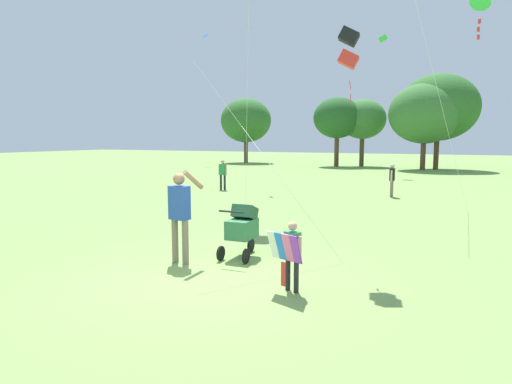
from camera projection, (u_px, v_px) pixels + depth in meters
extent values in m
plane|color=#75994C|center=(216.00, 279.00, 7.33)|extent=(120.00, 120.00, 0.00)
cylinder|color=brown|center=(246.00, 152.00, 41.21)|extent=(0.36, 0.36, 1.98)
ellipsoid|color=#2D6628|center=(246.00, 120.00, 40.87)|extent=(4.66, 4.20, 3.96)
cylinder|color=brown|center=(337.00, 152.00, 35.89)|extent=(0.36, 0.36, 2.34)
ellipsoid|color=#235623|center=(337.00, 118.00, 35.57)|extent=(3.80, 3.42, 3.23)
cylinder|color=brown|center=(362.00, 152.00, 35.96)|extent=(0.36, 0.36, 2.28)
ellipsoid|color=#387033|center=(363.00, 119.00, 35.65)|extent=(3.69, 3.32, 3.14)
cylinder|color=brown|center=(423.00, 156.00, 31.88)|extent=(0.36, 0.36, 1.99)
ellipsoid|color=#387033|center=(425.00, 113.00, 31.53)|extent=(4.98, 4.48, 4.24)
cylinder|color=brown|center=(436.00, 154.00, 32.41)|extent=(0.36, 0.36, 2.21)
ellipsoid|color=#2D6628|center=(438.00, 107.00, 32.01)|extent=(5.59, 5.03, 4.75)
cylinder|color=#232328|center=(296.00, 276.00, 6.65)|extent=(0.08, 0.08, 0.52)
cylinder|color=#232328|center=(288.00, 273.00, 6.77)|extent=(0.08, 0.08, 0.52)
cube|color=#2D8C4C|center=(292.00, 245.00, 6.65)|extent=(0.26, 0.21, 0.39)
cylinder|color=tan|center=(300.00, 248.00, 6.56)|extent=(0.06, 0.06, 0.35)
cylinder|color=tan|center=(285.00, 245.00, 6.76)|extent=(0.06, 0.06, 0.35)
sphere|color=tan|center=(293.00, 226.00, 6.62)|extent=(0.13, 0.13, 0.13)
cube|color=purple|center=(296.00, 250.00, 6.38)|extent=(0.19, 0.19, 0.43)
cube|color=pink|center=(288.00, 248.00, 6.48)|extent=(0.19, 0.19, 0.43)
cube|color=blue|center=(281.00, 246.00, 6.58)|extent=(0.19, 0.19, 0.43)
cube|color=white|center=(273.00, 245.00, 6.68)|extent=(0.19, 0.19, 0.43)
cube|color=red|center=(283.00, 274.00, 6.57)|extent=(0.08, 0.04, 0.36)
cylinder|color=#7F705B|center=(175.00, 240.00, 8.28)|extent=(0.12, 0.12, 0.82)
cylinder|color=#7F705B|center=(185.00, 242.00, 8.14)|extent=(0.12, 0.12, 0.82)
cube|color=#284CA8|center=(179.00, 203.00, 8.13)|extent=(0.39, 0.27, 0.61)
cylinder|color=#A37556|center=(170.00, 204.00, 8.26)|extent=(0.09, 0.09, 0.54)
cylinder|color=#A37556|center=(193.00, 180.00, 8.07)|extent=(0.16, 0.50, 0.38)
sphere|color=#A37556|center=(179.00, 179.00, 8.08)|extent=(0.21, 0.21, 0.21)
cylinder|color=black|center=(251.00, 245.00, 9.03)|extent=(0.05, 0.28, 0.28)
cylinder|color=black|center=(221.00, 253.00, 8.40)|extent=(0.05, 0.28, 0.28)
cylinder|color=black|center=(246.00, 256.00, 8.20)|extent=(0.05, 0.28, 0.28)
cube|color=#337247|center=(242.00, 229.00, 8.59)|extent=(0.46, 0.65, 0.36)
cube|color=#235031|center=(245.00, 212.00, 8.67)|extent=(0.43, 0.42, 0.35)
cylinder|color=black|center=(231.00, 212.00, 8.13)|extent=(0.48, 0.05, 0.04)
cube|color=black|center=(349.00, 37.00, 7.74)|extent=(0.42, 0.37, 0.33)
cube|color=red|center=(348.00, 59.00, 7.79)|extent=(0.42, 0.37, 0.33)
cube|color=red|center=(350.00, 85.00, 7.81)|extent=(0.05, 0.08, 0.14)
cube|color=red|center=(351.00, 98.00, 7.87)|extent=(0.03, 0.08, 0.14)
cylinder|color=silver|center=(270.00, 165.00, 8.04)|extent=(2.49, 1.10, 3.63)
cylinder|color=silver|center=(247.00, 89.00, 12.64)|extent=(0.72, 1.13, 7.29)
cone|color=green|center=(480.00, 2.00, 13.04)|extent=(0.73, 0.66, 0.42)
cube|color=red|center=(480.00, 21.00, 13.11)|extent=(0.08, 0.04, 0.14)
cube|color=red|center=(478.00, 29.00, 13.16)|extent=(0.08, 0.05, 0.14)
cube|color=red|center=(478.00, 37.00, 13.19)|extent=(0.09, 0.06, 0.14)
cylinder|color=silver|center=(443.00, 111.00, 12.24)|extent=(1.58, 3.39, 6.05)
cube|color=blue|center=(205.00, 36.00, 38.48)|extent=(0.62, 0.42, 0.49)
cube|color=green|center=(383.00, 38.00, 27.35)|extent=(0.54, 0.32, 0.46)
cylinder|color=#7F705B|center=(391.00, 189.00, 17.31)|extent=(0.09, 0.09, 0.64)
cylinder|color=#7F705B|center=(392.00, 189.00, 17.49)|extent=(0.09, 0.09, 0.64)
cube|color=black|center=(392.00, 175.00, 17.33)|extent=(0.17, 0.28, 0.48)
cylinder|color=beige|center=(391.00, 176.00, 17.18)|extent=(0.07, 0.07, 0.42)
cylinder|color=beige|center=(393.00, 175.00, 17.49)|extent=(0.07, 0.07, 0.42)
sphere|color=beige|center=(392.00, 166.00, 17.29)|extent=(0.16, 0.16, 0.16)
cylinder|color=#232328|center=(225.00, 183.00, 19.73)|extent=(0.10, 0.10, 0.65)
cylinder|color=#232328|center=(221.00, 182.00, 19.84)|extent=(0.10, 0.10, 0.65)
cube|color=#2D8C4C|center=(223.00, 170.00, 19.72)|extent=(0.30, 0.20, 0.49)
cylinder|color=tan|center=(226.00, 170.00, 19.63)|extent=(0.07, 0.07, 0.44)
cylinder|color=tan|center=(219.00, 170.00, 19.81)|extent=(0.07, 0.07, 0.44)
sphere|color=tan|center=(223.00, 162.00, 19.68)|extent=(0.17, 0.17, 0.17)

